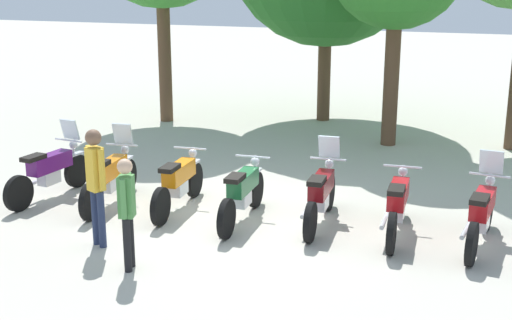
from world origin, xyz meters
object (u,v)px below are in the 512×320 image
Objects in this scene: motorcycle_2 at (179,182)px; person_2 at (127,206)px; motorcycle_4 at (321,194)px; motorcycle_6 at (482,213)px; motorcycle_3 at (242,192)px; person_1 at (96,178)px; motorcycle_0 at (50,171)px; motorcycle_5 at (397,204)px; motorcycle_1 at (110,177)px.

motorcycle_2 is 2.58m from person_2.
motorcycle_6 is at bearing -95.05° from motorcycle_4.
motorcycle_3 is 1.21× the size of person_1.
motorcycle_0 is 1.21× the size of person_1.
person_2 is (-3.27, -2.65, 0.42)m from motorcycle_5.
motorcycle_6 is 5.82m from person_1.
motorcycle_0 reaches higher than motorcycle_2.
motorcycle_5 is 1.26m from motorcycle_6.
motorcycle_1 is 1.28m from motorcycle_2.
motorcycle_2 is at bearing 84.61° from person_2.
motorcycle_4 is 3.38m from person_2.
motorcycle_2 is 1.00× the size of motorcycle_6.
motorcycle_5 is at bearing -93.50° from motorcycle_1.
motorcycle_1 is 6.30m from motorcycle_6.
motorcycle_0 is at bearing 89.89° from motorcycle_5.
motorcycle_1 is 3.79m from motorcycle_4.
motorcycle_0 is at bearing 126.70° from person_2.
motorcycle_2 is at bearing 90.11° from motorcycle_4.
motorcycle_1 is at bearing 91.74° from motorcycle_4.
person_2 reaches higher than motorcycle_4.
motorcycle_4 is (5.02, 0.46, 0.00)m from motorcycle_0.
motorcycle_3 is at bearing 99.84° from motorcycle_6.
motorcycle_5 is 4.67m from person_1.
motorcycle_2 is at bearing -167.86° from person_1.
motorcycle_1 is 2.52m from motorcycle_3.
motorcycle_0 is at bearing 98.48° from motorcycle_6.
motorcycle_1 is 1.00× the size of motorcycle_2.
person_2 is (-0.76, -2.35, 0.42)m from motorcycle_3.
motorcycle_1 is (1.25, 0.06, 0.00)m from motorcycle_0.
motorcycle_3 is at bearing 55.42° from person_2.
motorcycle_6 is at bearing -94.27° from motorcycle_1.
person_1 is at bearing 112.64° from motorcycle_5.
motorcycle_1 reaches higher than motorcycle_2.
person_1 is (-0.37, -1.92, 0.58)m from motorcycle_2.
person_2 is at bearing 125.61° from motorcycle_6.
motorcycle_4 is 1.00× the size of motorcycle_5.
person_1 is (-2.89, -2.11, 0.56)m from motorcycle_4.
motorcycle_5 is 4.23m from person_2.
motorcycle_6 is 1.37× the size of person_2.
motorcycle_0 is 1.00× the size of motorcycle_1.
person_1 reaches higher than motorcycle_0.
person_2 is (1.76, -2.29, 0.41)m from motorcycle_1.
motorcycle_0 is at bearing 88.16° from motorcycle_3.
motorcycle_0 is 2.76m from person_1.
motorcycle_0 is 3.77m from person_2.
motorcycle_5 is 1.37× the size of person_2.
person_2 is (-2.01, -2.69, 0.41)m from motorcycle_4.
person_1 is (-4.14, -2.07, 0.58)m from motorcycle_5.
motorcycle_2 is 2.52m from motorcycle_4.
person_2 is (0.87, -0.58, -0.15)m from person_1.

